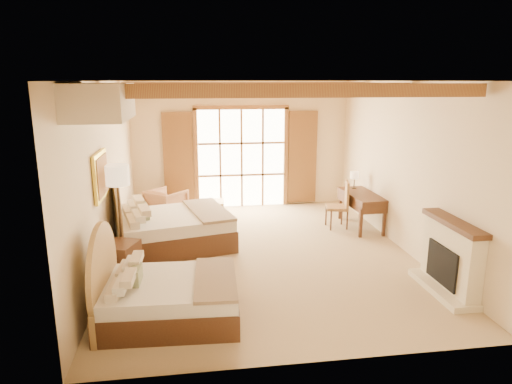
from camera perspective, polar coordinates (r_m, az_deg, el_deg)
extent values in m
plane|color=tan|center=(8.77, 0.81, -7.68)|extent=(7.00, 7.00, 0.00)
plane|color=beige|center=(11.74, -1.86, 5.90)|extent=(5.50, 0.00, 5.50)
plane|color=beige|center=(8.35, -18.15, 1.98)|extent=(0.00, 7.00, 7.00)
plane|color=beige|center=(9.16, 18.12, 2.98)|extent=(0.00, 7.00, 7.00)
plane|color=#A8733A|center=(8.16, 0.89, 13.72)|extent=(7.00, 7.00, 0.00)
cube|color=white|center=(11.76, -1.82, 4.19)|extent=(2.20, 0.02, 2.50)
cube|color=brown|center=(11.66, -9.66, 3.92)|extent=(0.75, 0.06, 2.40)
cube|color=brown|center=(12.01, 5.82, 4.33)|extent=(0.75, 0.06, 2.40)
cube|color=beige|center=(7.69, 23.20, -7.62)|extent=(0.25, 1.30, 1.10)
cube|color=black|center=(7.69, 22.68, -8.37)|extent=(0.18, 0.80, 0.60)
cube|color=beige|center=(7.83, 22.28, -11.11)|extent=(0.45, 1.40, 0.10)
cube|color=#4C321D|center=(7.50, 23.55, -3.56)|extent=(0.30, 1.40, 0.08)
cube|color=yellow|center=(7.59, -18.86, 1.95)|extent=(0.05, 0.95, 0.75)
cube|color=#BF7D33|center=(7.58, -18.64, 1.96)|extent=(0.02, 0.82, 0.62)
cube|color=beige|center=(6.17, -18.93, 10.65)|extent=(0.70, 1.40, 0.45)
cube|color=#4C321D|center=(6.58, -10.65, -13.87)|extent=(1.91, 1.48, 0.36)
cube|color=silver|center=(6.46, -10.76, -11.67)|extent=(1.87, 1.45, 0.20)
cube|color=#856D55|center=(6.41, -5.10, -10.61)|extent=(0.62, 1.45, 0.05)
cube|color=gray|center=(6.41, -14.72, -10.06)|extent=(0.13, 0.38, 0.22)
cube|color=#4C321D|center=(9.19, -10.42, -5.48)|extent=(2.52, 2.13, 0.43)
cube|color=silver|center=(9.09, -10.51, -3.50)|extent=(2.47, 2.08, 0.24)
cube|color=#856D55|center=(9.05, -5.83, -2.57)|extent=(1.04, 1.80, 0.05)
cube|color=gray|center=(9.06, -13.79, -2.11)|extent=(0.23, 0.47, 0.26)
cube|color=#4C321D|center=(7.81, -16.72, -8.44)|extent=(0.71, 0.71, 0.67)
cylinder|color=#3E2E1E|center=(8.30, -16.17, -9.41)|extent=(0.26, 0.26, 0.03)
cylinder|color=#3E2E1E|center=(8.03, -16.55, -4.11)|extent=(0.04, 0.04, 1.59)
cylinder|color=beige|center=(7.81, -16.99, 2.03)|extent=(0.39, 0.39, 0.33)
imported|color=#AE754F|center=(10.97, -11.13, -1.53)|extent=(1.10, 1.11, 0.72)
cube|color=tan|center=(10.98, -5.51, -2.16)|extent=(0.60, 0.60, 0.41)
cube|color=#4C321D|center=(10.36, 13.10, -0.31)|extent=(0.69, 1.47, 0.05)
cube|color=#4C321D|center=(10.39, 13.06, -1.03)|extent=(0.67, 1.42, 0.23)
cube|color=#9F7345|center=(10.29, 10.08, -1.91)|extent=(0.56, 0.56, 0.06)
cube|color=#9F7345|center=(10.28, 11.24, -0.21)|extent=(0.16, 0.46, 0.57)
cylinder|color=#3E2E1E|center=(10.82, 12.14, 0.52)|extent=(0.12, 0.12, 0.02)
cylinder|color=#3E2E1E|center=(10.79, 12.18, 1.22)|extent=(0.02, 0.02, 0.27)
cylinder|color=beige|center=(10.76, 12.22, 2.08)|extent=(0.19, 0.19, 0.15)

